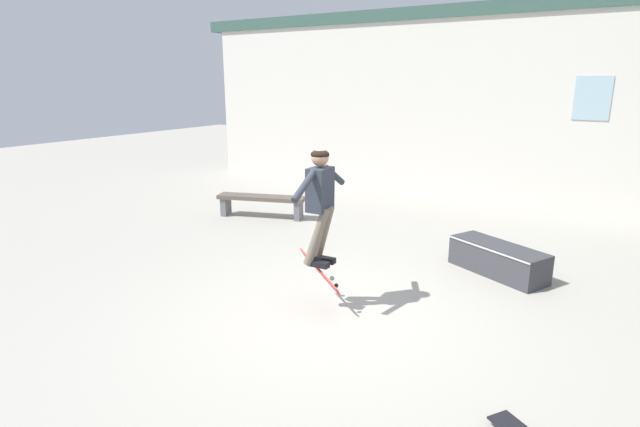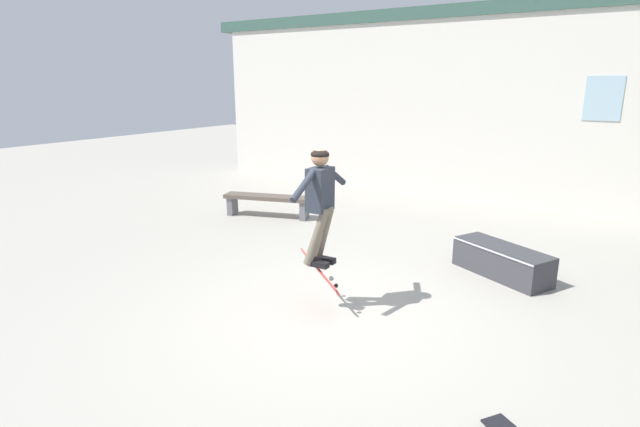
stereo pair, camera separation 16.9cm
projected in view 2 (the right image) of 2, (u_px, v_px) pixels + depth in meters
name	position (u px, v px, depth m)	size (l,w,h in m)	color
ground_plane	(328.00, 315.00, 6.17)	(40.00, 40.00, 0.00)	#A39E93
building_backdrop	(498.00, 102.00, 11.56)	(16.69, 0.52, 5.41)	beige
park_bench	(268.00, 201.00, 10.55)	(1.89, 0.94, 0.47)	brown
skate_ledge	(502.00, 261.00, 7.38)	(1.55, 1.15, 0.45)	#38383D
skater	(320.00, 196.00, 6.00)	(0.34, 1.22, 1.45)	#282D38
skateboard_flipping	(320.00, 271.00, 6.25)	(0.70, 0.40, 0.48)	red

